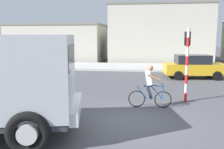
% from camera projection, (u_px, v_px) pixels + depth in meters
% --- Properties ---
extents(ground_plane, '(120.00, 120.00, 0.00)m').
position_uv_depth(ground_plane, '(130.00, 121.00, 8.63)').
color(ground_plane, '#4C4C51').
extents(sidewalk_far, '(80.00, 5.00, 0.16)m').
position_uv_depth(sidewalk_far, '(141.00, 67.00, 22.73)').
color(sidewalk_far, '#ADADA8').
rests_on(sidewalk_far, ground).
extents(cyclist, '(1.73, 0.50, 1.72)m').
position_uv_depth(cyclist, '(150.00, 86.00, 10.13)').
color(cyclist, black).
rests_on(cyclist, ground).
extents(traffic_light_pole, '(0.24, 0.43, 3.20)m').
position_uv_depth(traffic_light_pole, '(187.00, 55.00, 10.94)').
color(traffic_light_pole, red).
rests_on(traffic_light_pole, ground).
extents(car_red_near, '(4.15, 2.17, 1.60)m').
position_uv_depth(car_red_near, '(194.00, 66.00, 17.15)').
color(car_red_near, gold).
rests_on(car_red_near, ground).
extents(building_corner_left, '(10.75, 6.97, 4.17)m').
position_uv_depth(building_corner_left, '(59.00, 42.00, 30.16)').
color(building_corner_left, '#B2AD9E').
rests_on(building_corner_left, ground).
extents(building_mid_block, '(10.83, 6.06, 6.17)m').
position_uv_depth(building_mid_block, '(159.00, 34.00, 27.94)').
color(building_mid_block, '#B2AD9E').
rests_on(building_mid_block, ground).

